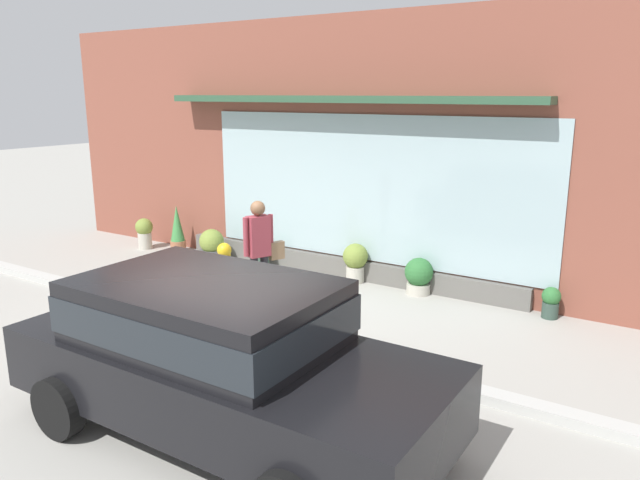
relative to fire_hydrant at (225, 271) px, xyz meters
name	(u,v)px	position (x,y,z in m)	size (l,w,h in m)	color
ground_plane	(234,326)	(0.92, -0.88, -0.47)	(60.00, 60.00, 0.00)	#9E9B93
curb_strip	(225,326)	(0.92, -1.08, -0.41)	(14.00, 0.24, 0.12)	#B2B2AD
storefront	(346,152)	(0.93, 2.31, 1.80)	(14.00, 0.81, 4.63)	brown
fire_hydrant	(225,271)	(0.00, 0.00, 0.00)	(0.39, 0.35, 0.94)	gold
pedestrian_with_handbag	(260,246)	(0.77, -0.04, 0.53)	(0.39, 0.65, 1.72)	#232328
parked_car_black	(218,350)	(2.68, -3.14, 0.41)	(4.46, 2.01, 1.57)	black
potted_plant_doorstep	(144,232)	(-3.67, 1.55, -0.10)	(0.37, 0.37, 0.67)	#B7B2A3
potted_plant_by_entrance	(551,302)	(4.74, 1.95, -0.22)	(0.28, 0.28, 0.48)	#33473D
potted_plant_corner_tall	(355,261)	(1.38, 1.91, -0.08)	(0.45, 0.45, 0.71)	#B7B2A3
potted_plant_trailing_edge	(261,254)	(-0.60, 1.73, -0.20)	(0.35, 0.35, 0.52)	#33473D
potted_plant_low_front	(419,275)	(2.60, 1.92, -0.15)	(0.48, 0.48, 0.62)	#B7B2A3
potted_plant_near_hydrant	(177,230)	(-2.87, 1.76, 0.01)	(0.33, 0.33, 1.00)	#9E6042
potted_plant_window_center	(212,246)	(-1.73, 1.57, -0.15)	(0.49, 0.49, 0.66)	#4C4C51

